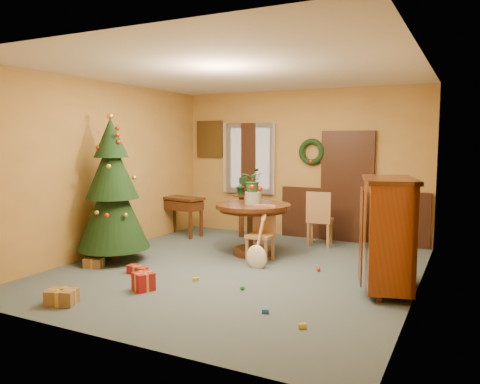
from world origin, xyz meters
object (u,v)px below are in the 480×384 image
Objects in this scene: dining_table at (253,219)px; writing_desk at (182,207)px; chair_near at (262,231)px; christmas_tree at (112,192)px; sideboard at (388,231)px.

writing_desk is at bearing 157.74° from dining_table.
christmas_tree is at bearing -153.30° from chair_near.
chair_near is 0.94× the size of writing_desk.
christmas_tree reaches higher than dining_table.
sideboard is (4.30, -1.79, 0.18)m from writing_desk.
chair_near reaches higher than dining_table.
chair_near is at bearing -45.59° from dining_table.
chair_near is 2.51m from writing_desk.
dining_table is 2.33m from christmas_tree.
chair_near is at bearing 161.37° from sideboard.
christmas_tree is at bearing -143.13° from dining_table.
sideboard reaches higher than chair_near.
sideboard is at bearing -22.93° from dining_table.
sideboard is (2.34, -0.99, 0.18)m from dining_table.
writing_desk is 0.66× the size of sideboard.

